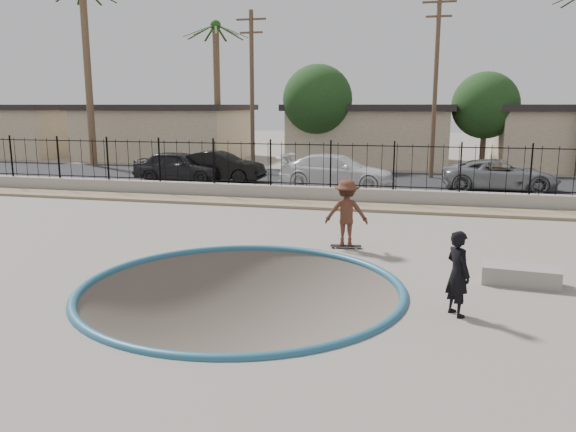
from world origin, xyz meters
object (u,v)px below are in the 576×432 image
(car_b, at_px, (219,167))
(car_a, at_px, (180,166))
(videographer, at_px, (458,273))
(concrete_ledge, at_px, (520,275))
(skater, at_px, (346,216))
(car_d, at_px, (500,175))
(car_c, at_px, (337,171))
(skateboard, at_px, (346,246))

(car_b, bearing_deg, car_a, 104.51)
(videographer, xyz_separation_m, concrete_ledge, (1.46, 2.26, -0.61))
(skater, relative_size, car_d, 0.35)
(skater, relative_size, videographer, 1.11)
(concrete_ledge, bearing_deg, car_b, 131.20)
(videographer, distance_m, car_d, 16.70)
(skater, xyz_separation_m, car_c, (-1.98, 10.95, -0.08))
(skater, distance_m, skateboard, 0.84)
(videographer, distance_m, car_a, 20.40)
(concrete_ledge, bearing_deg, car_c, 114.99)
(concrete_ledge, distance_m, car_a, 19.74)
(car_a, bearing_deg, videographer, -141.46)
(car_b, distance_m, car_c, 6.27)
(skater, xyz_separation_m, car_d, (5.32, 12.00, -0.16))
(skateboard, bearing_deg, car_a, 124.05)
(skateboard, distance_m, car_b, 14.43)
(skater, bearing_deg, videographer, 113.93)
(skater, relative_size, skateboard, 2.09)
(videographer, relative_size, car_a, 0.35)
(skater, height_order, concrete_ledge, skater)
(videographer, height_order, car_d, videographer)
(skater, distance_m, car_c, 11.12)
(car_d, bearing_deg, car_c, 94.54)
(skater, relative_size, car_a, 0.39)
(skateboard, bearing_deg, concrete_ledge, -35.89)
(skateboard, relative_size, car_a, 0.19)
(car_a, height_order, car_c, car_c)
(skateboard, xyz_separation_m, car_b, (-8.18, 11.86, 0.73))
(videographer, distance_m, car_b, 19.65)
(skateboard, relative_size, car_c, 0.16)
(skateboard, height_order, videographer, videographer)
(concrete_ledge, height_order, car_d, car_d)
(skateboard, distance_m, car_d, 13.14)
(skateboard, xyz_separation_m, car_c, (-1.98, 10.95, 0.76))
(skater, height_order, car_c, skater)
(car_a, bearing_deg, car_c, -93.39)
(videographer, relative_size, car_c, 0.30)
(car_a, bearing_deg, skater, -138.74)
(concrete_ledge, relative_size, car_c, 0.30)
(car_b, xyz_separation_m, car_d, (13.50, 0.14, -0.05))
(skateboard, relative_size, car_b, 0.19)
(car_a, xyz_separation_m, car_c, (8.15, -0.42, 0.00))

